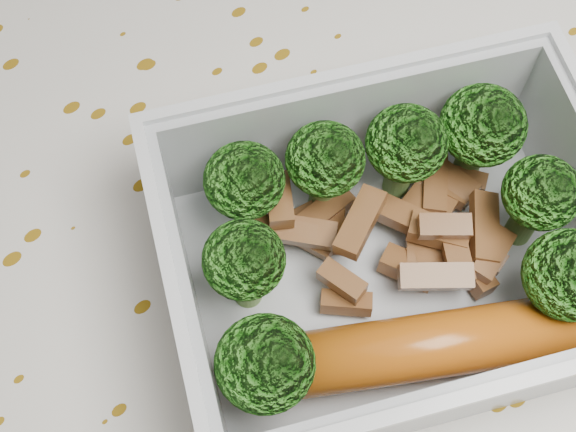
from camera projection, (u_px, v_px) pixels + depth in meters
dining_table at (301, 290)px, 0.47m from camera, size 1.40×0.90×0.75m
tablecloth at (302, 256)px, 0.43m from camera, size 1.46×0.96×0.19m
lunch_container at (391, 261)px, 0.36m from camera, size 0.24×0.22×0.07m
broccoli_florets at (390, 216)px, 0.35m from camera, size 0.19×0.16×0.06m
meat_pile at (407, 230)px, 0.38m from camera, size 0.11×0.10×0.03m
sausage at (430, 346)px, 0.34m from camera, size 0.15×0.10×0.03m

